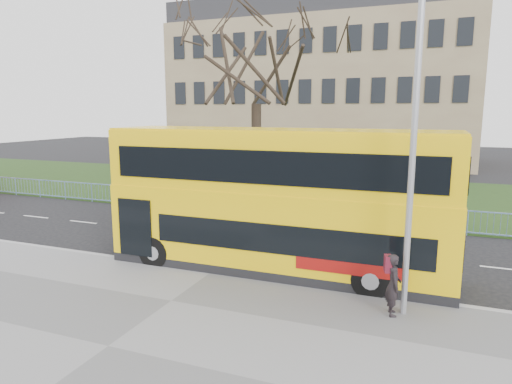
% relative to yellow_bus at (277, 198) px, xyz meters
% --- Properties ---
extents(ground, '(120.00, 120.00, 0.00)m').
position_rel_yellow_bus_xyz_m(ground, '(-1.82, 0.51, -2.49)').
color(ground, black).
rests_on(ground, ground).
extents(pavement, '(80.00, 10.50, 0.12)m').
position_rel_yellow_bus_xyz_m(pavement, '(-1.82, -6.24, -2.43)').
color(pavement, slate).
rests_on(pavement, ground).
extents(kerb, '(80.00, 0.20, 0.14)m').
position_rel_yellow_bus_xyz_m(kerb, '(-1.82, -1.04, -2.42)').
color(kerb, '#9A999C').
rests_on(kerb, ground).
extents(grass_verge, '(80.00, 15.40, 0.08)m').
position_rel_yellow_bus_xyz_m(grass_verge, '(-1.82, 14.81, -2.45)').
color(grass_verge, '#213714').
rests_on(grass_verge, ground).
extents(guard_railing, '(40.00, 0.12, 1.10)m').
position_rel_yellow_bus_xyz_m(guard_railing, '(-1.82, 7.11, -1.94)').
color(guard_railing, '#6C8FC1').
rests_on(guard_railing, ground).
extents(bare_tree, '(9.25, 9.25, 13.21)m').
position_rel_yellow_bus_xyz_m(bare_tree, '(-4.82, 10.51, 4.20)').
color(bare_tree, black).
rests_on(bare_tree, grass_verge).
extents(civic_building, '(30.00, 15.00, 14.00)m').
position_rel_yellow_bus_xyz_m(civic_building, '(-6.82, 35.51, 4.51)').
color(civic_building, '#886F56').
rests_on(civic_building, ground).
extents(yellow_bus, '(11.09, 2.72, 4.64)m').
position_rel_yellow_bus_xyz_m(yellow_bus, '(0.00, 0.00, 0.00)').
color(yellow_bus, yellow).
rests_on(yellow_bus, ground).
extents(pedestrian, '(0.51, 0.66, 1.60)m').
position_rel_yellow_bus_xyz_m(pedestrian, '(3.91, -2.28, -1.57)').
color(pedestrian, black).
rests_on(pedestrian, pavement).
extents(street_lamp, '(1.70, 0.41, 8.05)m').
position_rel_yellow_bus_xyz_m(street_lamp, '(4.08, -2.10, 2.04)').
color(street_lamp, '#9A9CA3').
rests_on(street_lamp, pavement).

